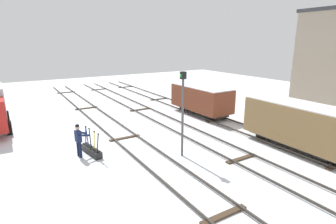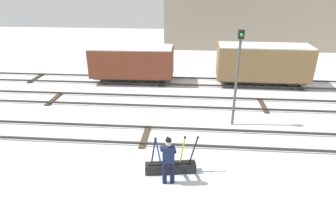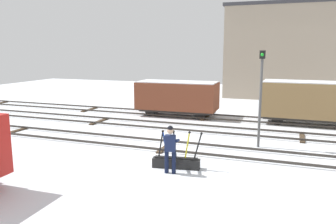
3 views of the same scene
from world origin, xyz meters
TOP-DOWN VIEW (x-y plane):
  - ground_plane at (0.00, 0.00)m, footprint 60.00×60.00m
  - track_main_line at (0.00, 0.00)m, footprint 44.00×1.94m
  - track_siding_near at (0.00, 3.90)m, footprint 44.00×1.94m
  - track_siding_far at (0.00, 7.41)m, footprint 44.00×1.94m
  - switch_lever_frame at (1.30, -2.39)m, footprint 1.89×0.65m
  - rail_worker at (1.27, -2.98)m, footprint 0.61×0.74m
  - signal_post at (3.93, 1.58)m, footprint 0.24×0.32m
  - apartment_building at (7.45, 19.77)m, footprint 16.86×5.39m
  - freight_car_back_track at (6.40, 7.41)m, footprint 5.73×2.13m
  - freight_car_mid_siding at (-1.95, 7.41)m, footprint 5.37×2.34m

SIDE VIEW (x-z plane):
  - ground_plane at x=0.00m, z-range 0.00..0.00m
  - track_main_line at x=0.00m, z-range 0.02..0.20m
  - track_siding_far at x=0.00m, z-range 0.02..0.20m
  - track_siding_near at x=0.00m, z-range 0.02..0.20m
  - switch_lever_frame at x=1.30m, z-range -0.47..0.98m
  - rail_worker at x=1.27m, z-range 0.11..1.87m
  - freight_car_mid_siding at x=-1.95m, z-range 0.18..2.52m
  - freight_car_back_track at x=6.40m, z-range 0.18..2.77m
  - signal_post at x=3.93m, z-range 0.45..4.83m
  - apartment_building at x=7.45m, z-range 0.01..8.52m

